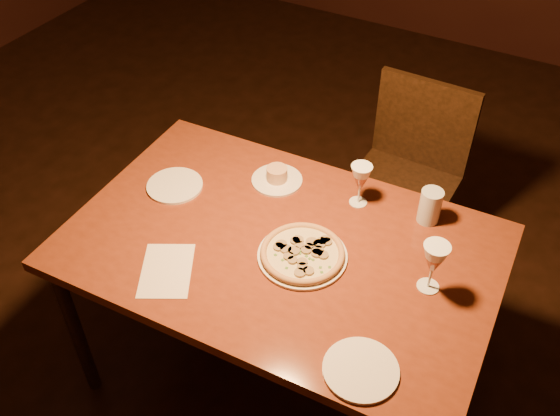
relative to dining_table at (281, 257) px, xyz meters
The scene contains 11 objects.
floor 0.81m from the dining_table, 144.08° to the right, with size 7.00×7.00×0.00m, color black.
dining_table is the anchor object (origin of this frame).
chair_far 0.93m from the dining_table, 79.58° to the left, with size 0.46×0.46×0.94m.
pizza_plate 0.13m from the dining_table, 13.29° to the right, with size 0.30×0.30×0.03m.
ramekin_saucer 0.35m from the dining_table, 121.45° to the left, with size 0.20×0.20×0.06m.
wine_glass_far 0.39m from the dining_table, 65.34° to the left, with size 0.08×0.08×0.17m, color #B7674C, non-canonical shape.
wine_glass_right 0.54m from the dining_table, ahead, with size 0.08×0.08×0.19m, color #B7674C, non-canonical shape.
water_tumbler 0.56m from the dining_table, 41.63° to the left, with size 0.08×0.08×0.13m, color silver.
side_plate_left 0.51m from the dining_table, behind, with size 0.21×0.21×0.01m, color white.
side_plate_near 0.56m from the dining_table, 37.08° to the right, with size 0.22×0.22×0.01m, color white.
menu_card 0.40m from the dining_table, 132.53° to the right, with size 0.16×0.24×0.00m, color silver.
Camera 1 is at (1.03, -1.10, 2.32)m, focal length 40.00 mm.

